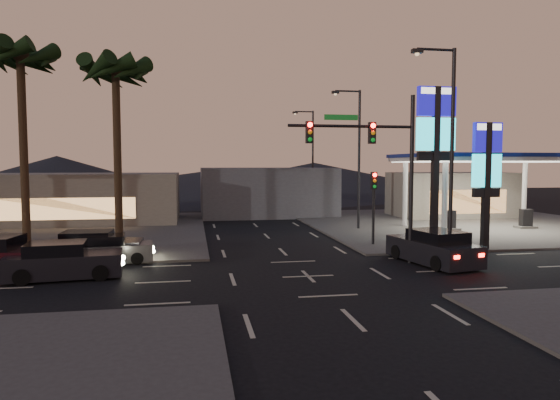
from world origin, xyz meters
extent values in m
plane|color=black|center=(0.00, 0.00, 0.00)|extent=(140.00, 140.00, 0.00)
cube|color=#47443F|center=(16.00, 16.00, 0.06)|extent=(24.00, 24.00, 0.12)
cube|color=#47443F|center=(-16.00, 16.00, 0.06)|extent=(24.00, 24.00, 0.12)
cylinder|color=silver|center=(11.00, 9.00, 2.50)|extent=(0.36, 0.36, 5.00)
cylinder|color=silver|center=(11.00, 15.00, 2.50)|extent=(0.36, 0.36, 5.00)
cylinder|color=silver|center=(21.00, 15.00, 2.50)|extent=(0.36, 0.36, 5.00)
cube|color=silver|center=(16.00, 12.00, 5.20)|extent=(12.00, 8.00, 0.50)
cube|color=white|center=(16.00, 12.00, 4.90)|extent=(11.60, 7.60, 0.06)
cube|color=navy|center=(16.00, 12.00, 5.35)|extent=(12.20, 8.20, 0.25)
cube|color=black|center=(13.00, 12.00, 0.80)|extent=(0.80, 0.50, 1.40)
cube|color=black|center=(19.00, 12.00, 0.80)|extent=(0.80, 0.50, 1.40)
cube|color=#726B5B|center=(18.00, 21.00, 2.00)|extent=(10.00, 6.00, 4.00)
cube|color=black|center=(8.50, 5.50, 4.50)|extent=(0.35, 0.35, 9.00)
cube|color=#130D93|center=(8.50, 5.50, 8.20)|extent=(2.20, 0.30, 1.60)
cube|color=white|center=(8.50, 5.50, 8.75)|extent=(1.98, 0.32, 0.35)
cube|color=#18D6E5|center=(8.50, 5.50, 6.40)|extent=(2.20, 0.30, 1.80)
cube|color=black|center=(8.50, 5.50, 5.20)|extent=(2.09, 0.28, 0.50)
cube|color=black|center=(11.00, 4.50, 3.50)|extent=(0.35, 0.35, 7.00)
cube|color=#130D93|center=(11.00, 4.50, 6.20)|extent=(1.60, 0.30, 1.60)
cube|color=white|center=(11.00, 4.50, 6.75)|extent=(1.44, 0.32, 0.35)
cube|color=#18D6E5|center=(11.00, 4.50, 4.40)|extent=(1.60, 0.30, 1.80)
cube|color=black|center=(11.00, 4.50, 3.20)|extent=(1.52, 0.28, 0.50)
cylinder|color=black|center=(5.50, 2.00, 4.00)|extent=(0.20, 0.20, 8.00)
cylinder|color=black|center=(2.50, 2.00, 6.50)|extent=(6.00, 0.14, 0.14)
cube|color=#0C3F14|center=(2.00, 2.00, 6.90)|extent=(1.60, 0.05, 0.25)
cube|color=black|center=(3.50, 2.00, 6.20)|extent=(0.32, 0.25, 1.00)
sphere|color=#FF0C07|center=(3.50, 1.85, 6.53)|extent=(0.22, 0.22, 0.22)
sphere|color=orange|center=(3.50, 1.85, 6.20)|extent=(0.20, 0.20, 0.20)
sphere|color=#0CB226|center=(3.50, 1.85, 5.87)|extent=(0.20, 0.20, 0.20)
cube|color=black|center=(0.50, 2.00, 6.20)|extent=(0.32, 0.25, 1.00)
sphere|color=#FF0C07|center=(0.50, 1.85, 6.53)|extent=(0.22, 0.22, 0.22)
sphere|color=orange|center=(0.50, 1.85, 6.20)|extent=(0.20, 0.20, 0.20)
sphere|color=#0CB226|center=(0.50, 1.85, 5.87)|extent=(0.20, 0.20, 0.20)
cylinder|color=black|center=(5.50, 7.00, 2.00)|extent=(0.16, 0.16, 4.00)
cube|color=black|center=(5.50, 7.00, 3.80)|extent=(0.32, 0.25, 1.00)
sphere|color=#FF0C07|center=(5.50, 6.85, 4.13)|extent=(0.22, 0.22, 0.22)
sphere|color=orange|center=(5.50, 6.85, 3.80)|extent=(0.20, 0.20, 0.20)
sphere|color=#0CB226|center=(5.50, 6.85, 3.47)|extent=(0.20, 0.20, 0.20)
cylinder|color=black|center=(7.00, 1.00, 5.00)|extent=(0.18, 0.18, 10.00)
cylinder|color=black|center=(6.10, 1.00, 9.90)|extent=(1.80, 0.12, 0.12)
cube|color=black|center=(5.20, 1.00, 9.80)|extent=(0.50, 0.25, 0.18)
sphere|color=#FFCC8C|center=(5.20, 1.00, 9.68)|extent=(0.20, 0.20, 0.20)
cylinder|color=black|center=(7.00, 14.00, 5.00)|extent=(0.18, 0.18, 10.00)
cylinder|color=black|center=(6.10, 14.00, 9.90)|extent=(1.80, 0.12, 0.12)
cube|color=black|center=(5.20, 14.00, 9.80)|extent=(0.50, 0.25, 0.18)
sphere|color=#FFCC8C|center=(5.20, 14.00, 9.68)|extent=(0.20, 0.20, 0.20)
cylinder|color=black|center=(7.00, 28.00, 5.00)|extent=(0.18, 0.18, 10.00)
cylinder|color=black|center=(6.10, 28.00, 9.90)|extent=(1.80, 0.12, 0.12)
cube|color=black|center=(5.20, 28.00, 9.80)|extent=(0.50, 0.25, 0.18)
sphere|color=#FFCC8C|center=(5.20, 28.00, 9.68)|extent=(0.20, 0.20, 0.20)
cylinder|color=black|center=(-9.00, 9.50, 5.10)|extent=(0.44, 0.44, 10.20)
sphere|color=black|center=(-9.00, 9.50, 10.20)|extent=(0.90, 0.90, 0.90)
cone|color=black|center=(-7.70, 9.50, 9.90)|extent=(0.90, 2.74, 1.91)
cone|color=black|center=(-8.08, 10.42, 9.90)|extent=(2.57, 2.57, 1.91)
cone|color=black|center=(-9.00, 10.80, 9.90)|extent=(2.74, 0.90, 1.91)
cone|color=black|center=(-9.92, 10.42, 9.90)|extent=(2.57, 2.57, 1.91)
cone|color=black|center=(-10.30, 9.50, 9.90)|extent=(0.90, 2.74, 1.91)
cone|color=black|center=(-9.92, 8.58, 9.90)|extent=(2.57, 2.57, 1.91)
cone|color=black|center=(-9.00, 8.20, 9.90)|extent=(2.74, 0.90, 1.91)
cone|color=black|center=(-8.08, 8.58, 9.90)|extent=(2.57, 2.57, 1.91)
cylinder|color=black|center=(-14.00, 9.50, 5.40)|extent=(0.44, 0.44, 10.80)
sphere|color=black|center=(-14.00, 9.50, 10.80)|extent=(0.90, 0.90, 0.90)
cone|color=black|center=(-12.70, 9.50, 10.50)|extent=(0.90, 2.74, 1.91)
cone|color=black|center=(-13.08, 10.42, 10.50)|extent=(2.57, 2.57, 1.91)
cone|color=black|center=(-14.00, 10.80, 10.50)|extent=(2.74, 0.90, 1.91)
cone|color=black|center=(-14.92, 10.42, 10.50)|extent=(2.57, 2.57, 1.91)
cone|color=black|center=(-14.00, 8.20, 10.50)|extent=(2.74, 0.90, 1.91)
cone|color=black|center=(-13.08, 8.58, 10.50)|extent=(2.57, 2.57, 1.91)
cube|color=#726B5B|center=(-14.00, 22.00, 2.00)|extent=(16.00, 8.00, 4.00)
cube|color=#4C4C51|center=(2.00, 26.00, 2.20)|extent=(12.00, 9.00, 4.40)
cone|color=black|center=(-25.00, 60.00, 3.00)|extent=(40.00, 40.00, 6.00)
cone|color=black|center=(15.00, 60.00, 2.50)|extent=(50.00, 50.00, 5.00)
cone|color=black|center=(0.00, 60.00, 2.00)|extent=(60.00, 60.00, 4.00)
cube|color=black|center=(-10.06, 1.40, 0.57)|extent=(4.74, 2.40, 0.93)
cube|color=black|center=(-10.37, 1.36, 1.19)|extent=(2.46, 2.00, 0.67)
cylinder|color=black|center=(-8.71, 2.43, 0.33)|extent=(0.69, 0.32, 0.66)
cylinder|color=black|center=(-8.52, 0.67, 0.33)|extent=(0.69, 0.32, 0.66)
cylinder|color=black|center=(-11.60, 2.12, 0.33)|extent=(0.69, 0.32, 0.66)
cylinder|color=black|center=(-11.41, 0.36, 0.33)|extent=(0.69, 0.32, 0.66)
sphere|color=#FFF2BF|center=(-7.86, 2.26, 0.64)|extent=(0.23, 0.23, 0.23)
sphere|color=#FFF2BF|center=(-7.72, 1.02, 0.64)|extent=(0.23, 0.23, 0.23)
cube|color=#FF140A|center=(-12.39, 1.77, 0.73)|extent=(0.11, 0.27, 0.15)
cylinder|color=black|center=(-11.40, 3.32, 0.37)|extent=(0.76, 0.35, 0.73)
cylinder|color=black|center=(-11.62, 1.39, 0.37)|extent=(0.76, 0.35, 0.73)
sphere|color=#FFF2BF|center=(-10.53, 2.94, 0.71)|extent=(0.25, 0.25, 0.25)
sphere|color=#FFF2BF|center=(-10.68, 1.57, 0.71)|extent=(0.25, 0.25, 0.25)
cube|color=#565759|center=(-8.77, 4.46, 0.51)|extent=(4.20, 2.10, 0.83)
cube|color=black|center=(-9.04, 4.43, 1.06)|extent=(2.17, 1.76, 0.60)
cylinder|color=black|center=(-7.57, 5.37, 0.29)|extent=(0.61, 0.28, 0.59)
cylinder|color=black|center=(-7.41, 3.81, 0.29)|extent=(0.61, 0.28, 0.59)
cylinder|color=black|center=(-10.13, 5.11, 0.29)|extent=(0.61, 0.28, 0.59)
cylinder|color=black|center=(-9.97, 3.55, 0.29)|extent=(0.61, 0.28, 0.59)
sphere|color=#FFF2BF|center=(-6.81, 5.21, 0.57)|extent=(0.20, 0.20, 0.20)
sphere|color=#FFF2BF|center=(-6.70, 4.12, 0.57)|extent=(0.20, 0.20, 0.20)
cube|color=#FF140A|center=(-10.84, 4.81, 0.64)|extent=(0.10, 0.24, 0.13)
cube|color=#FF140A|center=(-10.73, 3.71, 0.64)|extent=(0.10, 0.24, 0.13)
cube|color=black|center=(-9.54, 4.94, 0.56)|extent=(4.52, 1.95, 0.92)
cube|color=black|center=(-9.85, 4.94, 1.18)|extent=(2.27, 1.77, 0.66)
cylinder|color=black|center=(-8.10, 5.79, 0.33)|extent=(0.66, 0.25, 0.65)
cylinder|color=black|center=(-8.12, 4.05, 0.33)|extent=(0.66, 0.25, 0.65)
cylinder|color=black|center=(-10.96, 5.82, 0.33)|extent=(0.66, 0.25, 0.65)
cylinder|color=black|center=(-10.98, 4.09, 0.33)|extent=(0.66, 0.25, 0.65)
sphere|color=#FFF2BF|center=(-7.29, 5.52, 0.63)|extent=(0.22, 0.22, 0.22)
sphere|color=#FFF2BF|center=(-7.30, 4.30, 0.63)|extent=(0.22, 0.22, 0.22)
cube|color=#FF140A|center=(-11.78, 5.58, 0.72)|extent=(0.09, 0.26, 0.14)
cube|color=#FF140A|center=(-11.80, 4.35, 0.72)|extent=(0.09, 0.26, 0.14)
cube|color=black|center=(6.50, 1.66, 0.61)|extent=(2.95, 5.19, 1.00)
cube|color=black|center=(6.56, 1.34, 1.28)|extent=(2.32, 2.76, 0.72)
cylinder|color=black|center=(5.28, 3.01, 0.36)|extent=(0.40, 0.75, 0.71)
cylinder|color=black|center=(7.13, 3.37, 0.36)|extent=(0.40, 0.75, 0.71)
cylinder|color=black|center=(5.87, -0.04, 0.36)|extent=(0.40, 0.75, 0.71)
cylinder|color=black|center=(7.72, 0.31, 0.36)|extent=(0.40, 0.75, 0.71)
cube|color=#FF140A|center=(6.31, -0.87, 0.78)|extent=(0.29, 0.14, 0.16)
cube|color=#FF140A|center=(7.62, -0.61, 0.78)|extent=(0.29, 0.14, 0.16)
camera|label=1|loc=(-4.77, -20.31, 4.75)|focal=32.00mm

